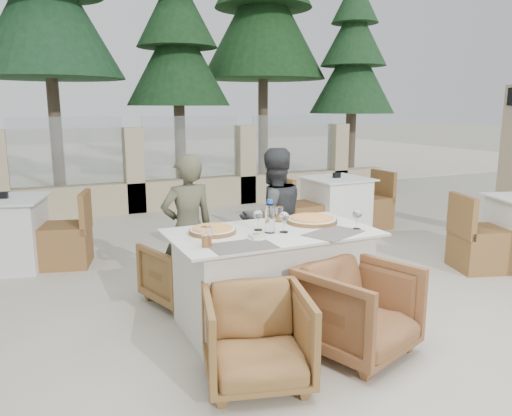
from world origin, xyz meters
name	(u,v)px	position (x,y,z in m)	size (l,w,h in m)	color
ground	(257,321)	(0.00, 0.00, 0.00)	(80.00, 80.00, 0.00)	#BBB39F
sand_patch	(79,160)	(0.00, 14.00, 0.01)	(30.00, 16.00, 0.01)	beige
perimeter_wall_far	(134,164)	(0.00, 4.80, 0.80)	(10.00, 0.34, 1.60)	tan
pine_mid_left	(48,27)	(-1.00, 7.50, 3.25)	(2.86, 2.86, 6.50)	#1E4626
pine_centre	(178,70)	(1.50, 7.20, 2.50)	(2.20, 2.20, 5.00)	#1B401E
pine_mid_right	(263,35)	(3.80, 7.80, 3.40)	(2.99, 2.99, 6.80)	#1A401C
pine_far_right	(352,84)	(5.50, 6.50, 2.25)	(1.98, 1.98, 4.50)	#1F4623
dining_table	(272,278)	(0.09, -0.08, 0.39)	(1.60, 0.90, 0.77)	beige
placemat_near_left	(242,246)	(-0.29, -0.38, 0.77)	(0.45, 0.30, 0.00)	#5C574F
placemat_near_right	(334,233)	(0.49, -0.34, 0.77)	(0.45, 0.30, 0.00)	#625C54
pizza_left	(213,230)	(-0.35, 0.05, 0.79)	(0.36, 0.36, 0.05)	#CB641B
pizza_right	(312,219)	(0.53, 0.04, 0.80)	(0.42, 0.42, 0.06)	orange
water_bottle	(270,216)	(0.06, -0.12, 0.90)	(0.08, 0.08, 0.26)	#BBDCF5
wine_glass_centre	(258,219)	(0.01, -0.01, 0.86)	(0.08, 0.08, 0.18)	silver
wine_glass_near	(284,221)	(0.16, -0.15, 0.86)	(0.08, 0.08, 0.18)	silver
wine_glass_corner	(357,218)	(0.73, -0.31, 0.86)	(0.08, 0.08, 0.18)	white
beer_glass_left	(207,237)	(-0.52, -0.28, 0.84)	(0.07, 0.07, 0.14)	orange
beer_glass_right	(279,214)	(0.30, 0.19, 0.83)	(0.06, 0.06, 0.13)	orange
olive_dish	(257,236)	(-0.11, -0.24, 0.79)	(0.11, 0.11, 0.04)	silver
armchair_far_left	(182,272)	(-0.42, 0.68, 0.28)	(0.59, 0.61, 0.55)	brown
armchair_far_right	(261,255)	(0.44, 0.84, 0.28)	(0.59, 0.61, 0.55)	#966136
armchair_near_left	(257,338)	(-0.39, -0.83, 0.30)	(0.65, 0.66, 0.60)	brown
armchair_near_right	(358,309)	(0.43, -0.77, 0.32)	(0.69, 0.71, 0.65)	brown
diner_left	(188,229)	(-0.36, 0.69, 0.66)	(0.48, 0.32, 1.32)	#4C4D38
diner_right	(273,220)	(0.47, 0.64, 0.68)	(0.66, 0.51, 1.36)	#36383B
bg_table_a	(7,234)	(-1.86, 2.39, 0.39)	(1.64, 0.82, 0.77)	silver
bg_table_b	(336,205)	(2.24, 2.22, 0.39)	(1.64, 0.82, 0.77)	white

